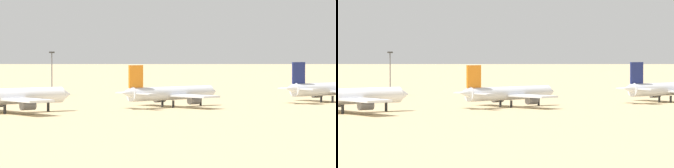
# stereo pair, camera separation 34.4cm
# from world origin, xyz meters

# --- Properties ---
(ground) EXTENTS (4000.00, 4000.00, 0.00)m
(ground) POSITION_xyz_m (0.00, 0.00, 0.00)
(ground) COLOR tan
(ridge_center) EXTENTS (367.24, 286.14, 75.42)m
(ridge_center) POSITION_xyz_m (471.21, 906.14, 37.71)
(ridge_center) COLOR #806660
(ridge_center) RESTS_ON ground
(parked_jet_yellow_3) EXTENTS (36.62, 30.91, 12.09)m
(parked_jet_yellow_3) POSITION_xyz_m (-48.75, 2.99, 3.96)
(parked_jet_yellow_3) COLOR white
(parked_jet_yellow_3) RESTS_ON ground
(parked_jet_orange_4) EXTENTS (33.42, 28.48, 11.06)m
(parked_jet_orange_4) POSITION_xyz_m (-2.67, 2.27, 3.63)
(parked_jet_orange_4) COLOR silver
(parked_jet_orange_4) RESTS_ON ground
(parked_jet_navy_5) EXTENTS (34.91, 29.46, 11.52)m
(parked_jet_navy_5) POSITION_xyz_m (47.98, -2.43, 3.78)
(parked_jet_navy_5) COLOR silver
(parked_jet_navy_5) RESTS_ON ground
(light_pole_mid) EXTENTS (1.80, 0.50, 14.33)m
(light_pole_mid) POSITION_xyz_m (-0.15, 76.67, 8.35)
(light_pole_mid) COLOR #59595E
(light_pole_mid) RESTS_ON ground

